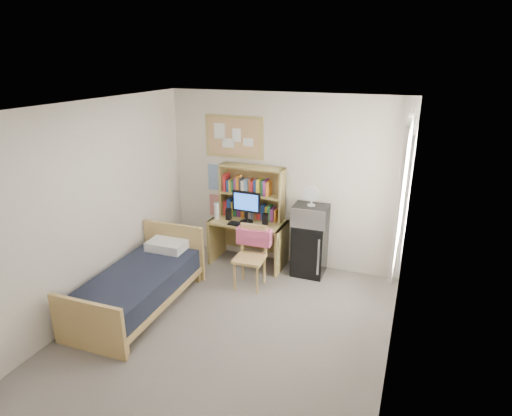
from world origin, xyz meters
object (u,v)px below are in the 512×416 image
at_px(mini_fridge, 310,249).
at_px(monitor, 246,208).
at_px(desk, 248,242).
at_px(desk_fan, 312,197).
at_px(speaker_left, 228,214).
at_px(bed, 138,290).
at_px(speaker_right, 265,219).
at_px(microwave, 311,215).
at_px(bulletin_board, 234,137).
at_px(desk_chair, 250,258).

xyz_separation_m(mini_fridge, monitor, (-0.96, -0.10, 0.55)).
xyz_separation_m(desk, desk_fan, (0.96, 0.02, 0.85)).
xyz_separation_m(desk, speaker_left, (-0.30, -0.05, 0.44)).
xyz_separation_m(desk, bed, (-0.84, -1.67, -0.11)).
height_order(speaker_right, microwave, microwave).
distance_m(bulletin_board, monitor, 1.09).
distance_m(bulletin_board, speaker_right, 1.33).
relative_size(bulletin_board, mini_fridge, 1.20).
bearing_deg(bulletin_board, desk, -40.57).
xyz_separation_m(speaker_left, desk_fan, (1.26, 0.08, 0.41)).
relative_size(mini_fridge, desk_fan, 2.90).
xyz_separation_m(mini_fridge, speaker_right, (-0.66, -0.11, 0.41)).
xyz_separation_m(desk_chair, speaker_left, (-0.59, 0.60, 0.36)).
relative_size(desk_chair, speaker_right, 4.89).
xyz_separation_m(speaker_left, speaker_right, (0.60, -0.01, 0.00)).
bearing_deg(monitor, microwave, 6.10).
bearing_deg(bulletin_board, desk_fan, -11.52).
relative_size(monitor, desk_fan, 1.72).
height_order(desk_chair, desk_fan, desk_fan).
distance_m(bed, speaker_left, 1.79).
bearing_deg(microwave, mini_fridge, 90.00).
xyz_separation_m(bed, microwave, (1.80, 1.70, 0.68)).
relative_size(speaker_right, desk_fan, 0.67).
relative_size(desk_chair, monitor, 1.89).
bearing_deg(speaker_right, microwave, 8.85).
bearing_deg(speaker_right, mini_fridge, 10.55).
bearing_deg(microwave, speaker_left, -177.34).
distance_m(desk, desk_fan, 1.28).
bearing_deg(mini_fridge, microwave, -90.00).
xyz_separation_m(desk, speaker_right, (0.30, -0.07, 0.45)).
bearing_deg(mini_fridge, monitor, -174.71).
distance_m(mini_fridge, desk_fan, 0.81).
bearing_deg(desk_chair, desk, 110.84).
distance_m(bulletin_board, desk, 1.63).
xyz_separation_m(desk_chair, monitor, (-0.29, 0.60, 0.50)).
bearing_deg(speaker_left, desk, 11.31).
bearing_deg(speaker_right, bed, -124.19).
distance_m(desk, monitor, 0.59).
distance_m(desk_chair, bed, 1.53).
relative_size(desk, bed, 0.63).
bearing_deg(desk_chair, microwave, 42.74).
relative_size(bulletin_board, microwave, 1.92).
distance_m(speaker_left, microwave, 1.27).
bearing_deg(mini_fridge, speaker_right, -171.44).
bearing_deg(mini_fridge, bulletin_board, 168.42).
height_order(desk, desk_fan, desk_fan).
bearing_deg(mini_fridge, desk_chair, -134.49).
relative_size(desk, desk_chair, 1.29).
xyz_separation_m(monitor, desk_fan, (0.96, 0.08, 0.26)).
relative_size(monitor, microwave, 0.95).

